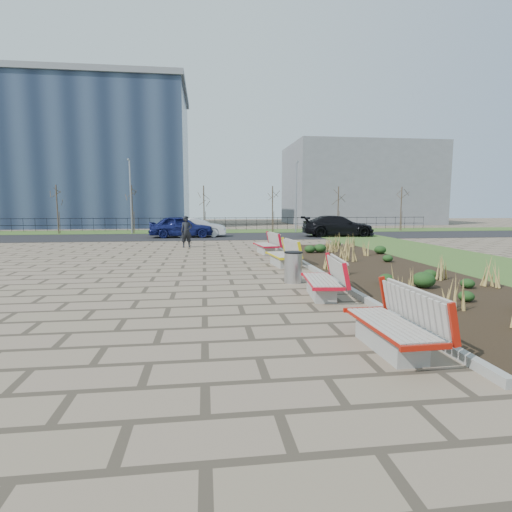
{
  "coord_description": "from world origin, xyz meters",
  "views": [
    {
      "loc": [
        0.03,
        -8.42,
        2.37
      ],
      "look_at": [
        1.5,
        3.0,
        0.9
      ],
      "focal_mm": 28.0,
      "sensor_mm": 36.0,
      "label": 1
    }
  ],
  "objects": [
    {
      "name": "ground",
      "position": [
        0.0,
        0.0,
        0.0
      ],
      "size": [
        120.0,
        120.0,
        0.0
      ],
      "primitive_type": "plane",
      "color": "#6F614C",
      "rests_on": "ground"
    },
    {
      "name": "planting_bed",
      "position": [
        6.25,
        5.0,
        0.05
      ],
      "size": [
        4.5,
        18.0,
        0.1
      ],
      "primitive_type": "cube",
      "color": "black",
      "rests_on": "ground"
    },
    {
      "name": "planting_curb",
      "position": [
        3.92,
        5.0,
        0.07
      ],
      "size": [
        0.16,
        18.0,
        0.15
      ],
      "primitive_type": "cube",
      "color": "gray",
      "rests_on": "ground"
    },
    {
      "name": "grass_verge_near",
      "position": [
        11.0,
        5.0,
        0.02
      ],
      "size": [
        5.0,
        38.0,
        0.04
      ],
      "primitive_type": "cube",
      "color": "#33511E",
      "rests_on": "ground"
    },
    {
      "name": "grass_verge_far",
      "position": [
        0.0,
        28.0,
        0.02
      ],
      "size": [
        80.0,
        5.0,
        0.04
      ],
      "primitive_type": "cube",
      "color": "#33511E",
      "rests_on": "ground"
    },
    {
      "name": "road",
      "position": [
        0.0,
        22.0,
        0.01
      ],
      "size": [
        80.0,
        7.0,
        0.02
      ],
      "primitive_type": "cube",
      "color": "black",
      "rests_on": "ground"
    },
    {
      "name": "bench_a",
      "position": [
        3.0,
        -2.45,
        0.5
      ],
      "size": [
        0.97,
        2.13,
        1.0
      ],
      "primitive_type": null,
      "rotation": [
        0.0,
        0.0,
        0.03
      ],
      "color": "#A5180B",
      "rests_on": "ground"
    },
    {
      "name": "bench_b",
      "position": [
        3.0,
        1.44,
        0.5
      ],
      "size": [
        1.13,
        2.19,
        1.0
      ],
      "primitive_type": null,
      "rotation": [
        0.0,
        0.0,
        -0.11
      ],
      "color": "red",
      "rests_on": "ground"
    },
    {
      "name": "bench_c",
      "position": [
        3.0,
        6.8,
        0.5
      ],
      "size": [
        1.09,
        2.18,
        1.0
      ],
      "primitive_type": null,
      "rotation": [
        0.0,
        0.0,
        0.09
      ],
      "color": "yellow",
      "rests_on": "ground"
    },
    {
      "name": "bench_d",
      "position": [
        3.0,
        10.85,
        0.5
      ],
      "size": [
        1.13,
        2.19,
        1.0
      ],
      "primitive_type": null,
      "rotation": [
        0.0,
        0.0,
        0.11
      ],
      "color": "red",
      "rests_on": "ground"
    },
    {
      "name": "litter_bin",
      "position": [
        2.71,
        3.42,
        0.47
      ],
      "size": [
        0.55,
        0.55,
        0.94
      ],
      "primitive_type": "cylinder",
      "color": "#B2B2B7",
      "rests_on": "ground"
    },
    {
      "name": "pedestrian",
      "position": [
        -0.99,
        14.4,
        0.89
      ],
      "size": [
        0.72,
        0.55,
        1.77
      ],
      "primitive_type": "imported",
      "rotation": [
        0.0,
        0.0,
        0.21
      ],
      "color": "black",
      "rests_on": "ground"
    },
    {
      "name": "car_blue",
      "position": [
        -1.65,
        21.45,
        0.82
      ],
      "size": [
        4.7,
        1.95,
        1.59
      ],
      "primitive_type": "imported",
      "rotation": [
        0.0,
        0.0,
        1.59
      ],
      "color": "#121850",
      "rests_on": "road"
    },
    {
      "name": "car_silver",
      "position": [
        -0.46,
        21.88,
        0.71
      ],
      "size": [
        4.28,
        1.7,
        1.38
      ],
      "primitive_type": "imported",
      "rotation": [
        0.0,
        0.0,
        1.51
      ],
      "color": "#B4B8BC",
      "rests_on": "road"
    },
    {
      "name": "car_black",
      "position": [
        10.07,
        20.82,
        0.81
      ],
      "size": [
        5.53,
        2.49,
        1.57
      ],
      "primitive_type": "imported",
      "rotation": [
        0.0,
        0.0,
        1.52
      ],
      "color": "black",
      "rests_on": "road"
    },
    {
      "name": "tree_a",
      "position": [
        -12.0,
        26.5,
        2.04
      ],
      "size": [
        1.4,
        1.4,
        4.0
      ],
      "primitive_type": null,
      "color": "#4C3D2D",
      "rests_on": "grass_verge_far"
    },
    {
      "name": "tree_b",
      "position": [
        -6.0,
        26.5,
        2.04
      ],
      "size": [
        1.4,
        1.4,
        4.0
      ],
      "primitive_type": null,
      "color": "#4C3D2D",
      "rests_on": "grass_verge_far"
    },
    {
      "name": "tree_c",
      "position": [
        0.0,
        26.5,
        2.04
      ],
      "size": [
        1.4,
        1.4,
        4.0
      ],
      "primitive_type": null,
      "color": "#4C3D2D",
      "rests_on": "grass_verge_far"
    },
    {
      "name": "tree_d",
      "position": [
        6.0,
        26.5,
        2.04
      ],
      "size": [
        1.4,
        1.4,
        4.0
      ],
      "primitive_type": null,
      "color": "#4C3D2D",
      "rests_on": "grass_verge_far"
    },
    {
      "name": "tree_e",
      "position": [
        12.0,
        26.5,
        2.04
      ],
      "size": [
        1.4,
        1.4,
        4.0
      ],
      "primitive_type": null,
      "color": "#4C3D2D",
      "rests_on": "grass_verge_far"
    },
    {
      "name": "tree_f",
      "position": [
        18.0,
        26.5,
        2.04
      ],
      "size": [
        1.4,
        1.4,
        4.0
      ],
      "primitive_type": null,
      "color": "#4C3D2D",
      "rests_on": "grass_verge_far"
    },
    {
      "name": "lamp_west",
      "position": [
        -6.0,
        26.0,
        3.04
      ],
      "size": [
        0.24,
        0.6,
        6.0
      ],
      "primitive_type": null,
      "color": "gray",
      "rests_on": "grass_verge_far"
    },
    {
      "name": "lamp_east",
      "position": [
        8.0,
        26.0,
        3.04
      ],
      "size": [
        0.24,
        0.6,
        6.0
      ],
      "primitive_type": null,
      "color": "gray",
      "rests_on": "grass_verge_far"
    },
    {
      "name": "railing_fence",
      "position": [
        0.0,
        29.5,
        0.64
      ],
      "size": [
        44.0,
        0.1,
        1.2
      ],
      "primitive_type": null,
      "color": "black",
      "rests_on": "grass_verge_far"
    },
    {
      "name": "building_glass",
      "position": [
        -22.0,
        40.0,
        7.5
      ],
      "size": [
        40.0,
        14.0,
        15.0
      ],
      "primitive_type": "cube",
      "color": "#192338",
      "rests_on": "ground"
    },
    {
      "name": "building_grey",
      "position": [
        20.0,
        42.0,
        5.0
      ],
      "size": [
        18.0,
        12.0,
        10.0
      ],
      "primitive_type": "cube",
      "color": "slate",
      "rests_on": "ground"
    }
  ]
}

